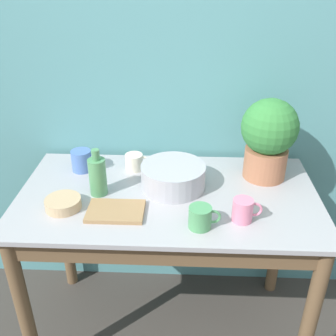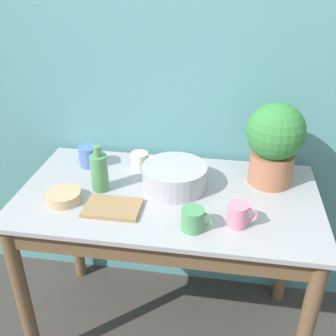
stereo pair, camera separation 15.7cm
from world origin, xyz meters
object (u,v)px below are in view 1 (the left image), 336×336
object	(u,v)px
mug_cream	(135,162)
mug_pink	(243,210)
bowl_wash_large	(173,176)
mug_blue	(82,161)
bottle_tall	(98,176)
potted_plant	(269,136)
bowl_small_tan	(63,203)
tray_board	(116,211)
mug_green	(201,217)

from	to	relation	value
mug_cream	mug_pink	world-z (taller)	mug_pink
bowl_wash_large	mug_blue	xyz separation A→B (m)	(-0.42, 0.13, -0.00)
bottle_tall	mug_blue	distance (m)	0.23
potted_plant	bottle_tall	xyz separation A→B (m)	(-0.71, -0.18, -0.11)
mug_cream	mug_pink	bearing A→B (deg)	-39.71
mug_pink	mug_blue	world-z (taller)	mug_blue
mug_pink	bowl_small_tan	xyz separation A→B (m)	(-0.69, 0.05, -0.02)
tray_board	mug_blue	bearing A→B (deg)	121.82
potted_plant	bottle_tall	bearing A→B (deg)	-166.03
potted_plant	bowl_wash_large	xyz separation A→B (m)	(-0.40, -0.11, -0.14)
potted_plant	mug_pink	xyz separation A→B (m)	(-0.13, -0.34, -0.15)
potted_plant	bowl_wash_large	world-z (taller)	potted_plant
tray_board	potted_plant	bearing A→B (deg)	26.88
mug_pink	tray_board	bearing A→B (deg)	177.09
mug_cream	tray_board	xyz separation A→B (m)	(-0.03, -0.35, -0.03)
mug_cream	mug_pink	distance (m)	0.58
mug_blue	bottle_tall	bearing A→B (deg)	-59.68
mug_blue	bowl_small_tan	size ratio (longest dim) A/B	0.91
mug_blue	tray_board	distance (m)	0.39
mug_blue	bowl_small_tan	xyz separation A→B (m)	(-0.00, -0.31, -0.03)
potted_plant	bowl_small_tan	world-z (taller)	potted_plant
mug_blue	bowl_small_tan	distance (m)	0.31
mug_blue	mug_cream	bearing A→B (deg)	4.05
mug_pink	bowl_small_tan	world-z (taller)	mug_pink
bowl_small_tan	bottle_tall	bearing A→B (deg)	43.09
bottle_tall	bowl_small_tan	bearing A→B (deg)	-136.91
mug_blue	tray_board	world-z (taller)	mug_blue
mug_pink	mug_green	world-z (taller)	mug_pink
bowl_wash_large	potted_plant	bearing A→B (deg)	15.34
mug_cream	mug_green	xyz separation A→B (m)	(0.29, -0.42, 0.00)
mug_pink	mug_green	bearing A→B (deg)	-163.11
bowl_small_tan	tray_board	distance (m)	0.21
potted_plant	mug_pink	world-z (taller)	potted_plant
bottle_tall	tray_board	xyz separation A→B (m)	(0.09, -0.14, -0.08)
bowl_wash_large	mug_blue	world-z (taller)	bowl_wash_large
potted_plant	bowl_wash_large	bearing A→B (deg)	-164.66
mug_cream	bowl_small_tan	bearing A→B (deg)	-126.89
bottle_tall	bowl_small_tan	world-z (taller)	bottle_tall
bowl_wash_large	mug_cream	xyz separation A→B (m)	(-0.18, 0.15, -0.01)
bowl_wash_large	mug_blue	size ratio (longest dim) A/B	2.13
bottle_tall	mug_green	distance (m)	0.46
bowl_wash_large	tray_board	world-z (taller)	bowl_wash_large
bowl_wash_large	bottle_tall	xyz separation A→B (m)	(-0.31, -0.07, 0.03)
mug_cream	bowl_small_tan	xyz separation A→B (m)	(-0.24, -0.32, -0.02)
potted_plant	bottle_tall	world-z (taller)	potted_plant
mug_cream	mug_green	size ratio (longest dim) A/B	0.95
mug_cream	tray_board	bearing A→B (deg)	-95.34
bowl_wash_large	bottle_tall	size ratio (longest dim) A/B	1.35
bottle_tall	mug_blue	bearing A→B (deg)	120.32
bowl_wash_large	mug_pink	distance (m)	0.35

